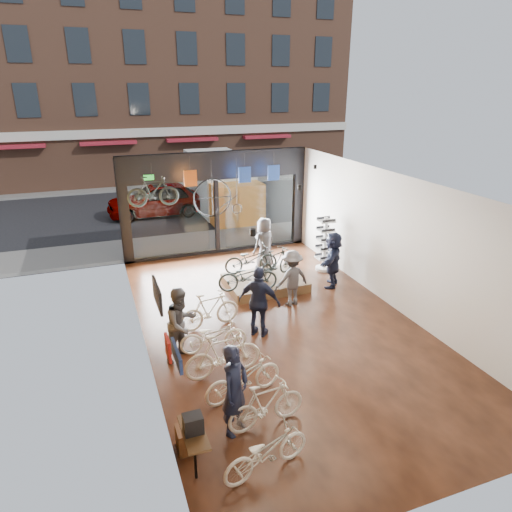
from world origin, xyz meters
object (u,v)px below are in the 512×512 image
display_bike_left (248,276)px  customer_2 (259,302)px  floor_bike_0 (266,451)px  floor_bike_3 (223,354)px  box_truck (224,187)px  street_car (157,199)px  sunglasses_rack (325,244)px  floor_bike_4 (213,336)px  display_bike_mid (276,263)px  display_platform (265,283)px  customer_5 (333,259)px  display_bike_right (251,259)px  floor_bike_5 (210,310)px  customer_3 (292,278)px  customer_0 (235,390)px  floor_bike_2 (243,377)px  penny_farthing (220,199)px  customer_4 (264,243)px  hung_bike (153,191)px  customer_1 (181,324)px  floor_bike_1 (266,405)px

display_bike_left → customer_2: bearing=179.8°
floor_bike_0 → floor_bike_3: floor_bike_3 is taller
box_truck → display_bike_left: bearing=-102.3°
street_car → sunglasses_rack: 9.98m
floor_bike_4 → display_bike_mid: bearing=-38.3°
display_platform → customer_5: bearing=-16.6°
display_platform → display_bike_right: bearing=111.3°
street_car → floor_bike_5: bearing=-2.1°
floor_bike_5 → customer_3: customer_3 is taller
street_car → floor_bike_4: size_ratio=2.95×
floor_bike_4 → floor_bike_5: (0.22, 1.18, 0.07)m
floor_bike_3 → customer_3: bearing=-50.6°
floor_bike_3 → customer_0: customer_0 is taller
box_truck → floor_bike_4: bearing=-107.7°
sunglasses_rack → floor_bike_0: bearing=-134.7°
display_bike_mid → customer_2: customer_2 is taller
floor_bike_4 → display_platform: bearing=-34.3°
floor_bike_2 → display_bike_left: size_ratio=0.99×
floor_bike_5 → penny_farthing: bearing=-29.7°
customer_4 → customer_5: bearing=99.8°
customer_5 → hung_bike: 5.99m
floor_bike_5 → floor_bike_2: bearing=169.1°
customer_1 → customer_4: customer_4 is taller
display_bike_left → sunglasses_rack: 3.50m
box_truck → penny_farthing: bearing=-107.1°
floor_bike_2 → sunglasses_rack: bearing=-52.7°
floor_bike_5 → sunglasses_rack: (4.71, 2.52, 0.44)m
display_bike_mid → customer_3: size_ratio=0.95×
box_truck → customer_5: 9.34m
customer_5 → sunglasses_rack: sunglasses_rack is taller
customer_0 → penny_farthing: bearing=35.3°
display_bike_mid → customer_0: (-3.19, -5.77, 0.12)m
customer_5 → floor_bike_5: bearing=-35.8°
display_platform → customer_0: (-2.82, -5.77, 0.75)m
floor_bike_1 → floor_bike_3: bearing=3.5°
box_truck → display_bike_right: box_truck is taller
floor_bike_1 → customer_0: bearing=77.1°
street_car → display_bike_right: street_car is taller
box_truck → customer_3: 10.13m
floor_bike_3 → customer_0: 1.80m
floor_bike_3 → hung_bike: bearing=0.9°
hung_bike → customer_2: bearing=-153.6°
floor_bike_3 → display_platform: 4.78m
floor_bike_4 → customer_4: customer_4 is taller
customer_0 → penny_farthing: 8.13m
floor_bike_0 → display_bike_right: bearing=-30.0°
floor_bike_1 → floor_bike_4: (-0.26, 2.81, -0.05)m
street_car → customer_2: size_ratio=2.55×
display_platform → customer_1: 4.48m
floor_bike_3 → customer_1: customer_1 is taller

